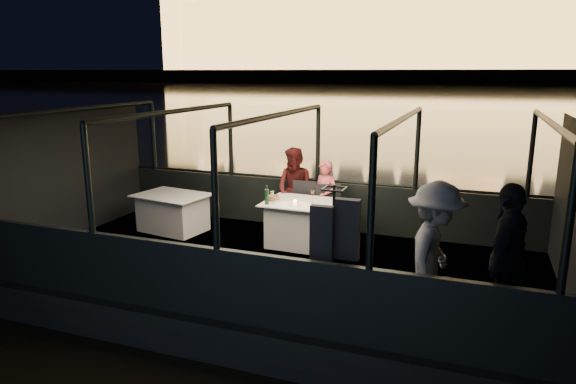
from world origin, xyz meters
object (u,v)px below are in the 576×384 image
(person_woman_coral, at_px, (325,194))
(wine_bottle, at_px, (267,195))
(person_man_maroon, at_px, (295,192))
(passenger_stripe, at_px, (434,260))
(dining_table_central, at_px, (307,224))
(passenger_dark, at_px, (507,261))
(dining_table_aft, at_px, (173,211))
(chair_port_left, at_px, (301,212))
(chair_port_right, at_px, (325,215))
(coat_stand, at_px, (333,252))

(person_woman_coral, height_order, wine_bottle, person_woman_coral)
(person_man_maroon, height_order, passenger_stripe, passenger_stripe)
(passenger_stripe, bearing_deg, dining_table_central, 48.98)
(person_woman_coral, relative_size, passenger_dark, 0.78)
(dining_table_aft, bearing_deg, person_man_maroon, 19.77)
(chair_port_left, bearing_deg, chair_port_right, 1.81)
(person_woman_coral, bearing_deg, dining_table_aft, -143.73)
(wine_bottle, bearing_deg, dining_table_aft, 171.86)
(chair_port_left, bearing_deg, person_man_maroon, 129.37)
(chair_port_right, relative_size, passenger_dark, 0.54)
(dining_table_aft, bearing_deg, passenger_dark, -19.37)
(coat_stand, xyz_separation_m, person_man_maroon, (-1.62, 3.30, -0.15))
(dining_table_aft, distance_m, coat_stand, 4.58)
(chair_port_right, xyz_separation_m, person_man_maroon, (-0.65, 0.27, 0.30))
(coat_stand, distance_m, passenger_dark, 1.95)
(dining_table_central, bearing_deg, passenger_dark, -34.03)
(chair_port_left, distance_m, wine_bottle, 0.98)
(passenger_dark, bearing_deg, dining_table_aft, -89.66)
(chair_port_left, distance_m, coat_stand, 3.37)
(chair_port_right, relative_size, person_woman_coral, 0.70)
(person_man_maroon, height_order, wine_bottle, person_man_maroon)
(dining_table_central, height_order, coat_stand, coat_stand)
(person_woman_coral, relative_size, person_man_maroon, 0.87)
(coat_stand, xyz_separation_m, passenger_dark, (1.87, 0.54, -0.05))
(chair_port_right, xyz_separation_m, passenger_dark, (2.84, -2.49, 0.40))
(passenger_dark, bearing_deg, coat_stand, -54.24)
(chair_port_left, bearing_deg, passenger_stripe, -45.54)
(person_woman_coral, distance_m, wine_bottle, 1.28)
(dining_table_aft, relative_size, passenger_stripe, 0.75)
(dining_table_central, xyz_separation_m, passenger_stripe, (2.25, -2.28, 0.47))
(chair_port_right, height_order, person_woman_coral, person_woman_coral)
(passenger_stripe, bearing_deg, chair_port_left, 47.01)
(person_woman_coral, height_order, passenger_dark, passenger_dark)
(dining_table_aft, height_order, passenger_dark, passenger_dark)
(dining_table_aft, relative_size, coat_stand, 0.78)
(chair_port_left, height_order, chair_port_right, chair_port_left)
(chair_port_left, xyz_separation_m, wine_bottle, (-0.33, -0.79, 0.47))
(person_woman_coral, bearing_deg, person_man_maroon, -159.60)
(coat_stand, xyz_separation_m, person_woman_coral, (-1.05, 3.30, -0.15))
(passenger_stripe, distance_m, passenger_dark, 0.81)
(dining_table_central, relative_size, dining_table_aft, 1.10)
(passenger_stripe, xyz_separation_m, wine_bottle, (-2.85, 1.94, 0.06))
(dining_table_central, bearing_deg, coat_stand, -65.96)
(chair_port_right, bearing_deg, chair_port_left, 159.41)
(dining_table_central, bearing_deg, person_woman_coral, 82.34)
(dining_table_central, xyz_separation_m, chair_port_left, (-0.27, 0.45, 0.06))
(person_woman_coral, bearing_deg, chair_port_left, -122.90)
(passenger_stripe, bearing_deg, wine_bottle, 60.17)
(dining_table_central, distance_m, wine_bottle, 0.87)
(dining_table_aft, distance_m, person_man_maroon, 2.32)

